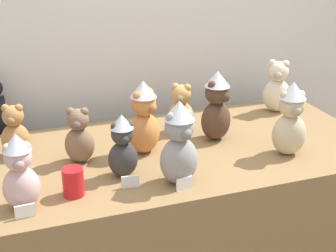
{
  "coord_description": "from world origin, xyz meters",
  "views": [
    {
      "loc": [
        -0.68,
        -1.68,
        1.69
      ],
      "look_at": [
        0.0,
        0.25,
        0.85
      ],
      "focal_mm": 53.89,
      "sensor_mm": 36.0,
      "label": 1
    }
  ],
  "objects_px": {
    "teddy_bear_ginger": "(144,118)",
    "teddy_bear_honey": "(181,110)",
    "teddy_bear_cream": "(277,88)",
    "teddy_bear_sand": "(290,120)",
    "teddy_bear_caramel": "(15,132)",
    "teddy_bear_blush": "(20,173)",
    "party_cup_red": "(73,182)",
    "display_table": "(168,220)",
    "teddy_bear_ash": "(179,144)",
    "teddy_bear_charcoal": "(123,147)",
    "teddy_bear_mocha": "(79,137)",
    "teddy_bear_cocoa": "(217,107)"
  },
  "relations": [
    {
      "from": "teddy_bear_blush",
      "to": "teddy_bear_cream",
      "type": "distance_m",
      "value": 1.48
    },
    {
      "from": "teddy_bear_honey",
      "to": "teddy_bear_cocoa",
      "type": "bearing_deg",
      "value": -15.44
    },
    {
      "from": "teddy_bear_cream",
      "to": "teddy_bear_mocha",
      "type": "height_order",
      "value": "teddy_bear_cream"
    },
    {
      "from": "teddy_bear_caramel",
      "to": "teddy_bear_honey",
      "type": "bearing_deg",
      "value": 18.28
    },
    {
      "from": "teddy_bear_caramel",
      "to": "party_cup_red",
      "type": "height_order",
      "value": "teddy_bear_caramel"
    },
    {
      "from": "teddy_bear_sand",
      "to": "display_table",
      "type": "bearing_deg",
      "value": 167.43
    },
    {
      "from": "teddy_bear_caramel",
      "to": "teddy_bear_ash",
      "type": "height_order",
      "value": "teddy_bear_ash"
    },
    {
      "from": "teddy_bear_ginger",
      "to": "teddy_bear_blush",
      "type": "bearing_deg",
      "value": 179.58
    },
    {
      "from": "teddy_bear_sand",
      "to": "teddy_bear_blush",
      "type": "distance_m",
      "value": 1.14
    },
    {
      "from": "teddy_bear_cocoa",
      "to": "teddy_bear_ash",
      "type": "distance_m",
      "value": 0.46
    },
    {
      "from": "teddy_bear_sand",
      "to": "teddy_bear_caramel",
      "type": "bearing_deg",
      "value": 171.83
    },
    {
      "from": "teddy_bear_cocoa",
      "to": "teddy_bear_caramel",
      "type": "height_order",
      "value": "teddy_bear_cocoa"
    },
    {
      "from": "teddy_bear_mocha",
      "to": "teddy_bear_ginger",
      "type": "bearing_deg",
      "value": 20.07
    },
    {
      "from": "teddy_bear_sand",
      "to": "teddy_bear_cocoa",
      "type": "xyz_separation_m",
      "value": [
        -0.23,
        0.26,
        0.0
      ]
    },
    {
      "from": "teddy_bear_sand",
      "to": "teddy_bear_honey",
      "type": "distance_m",
      "value": 0.53
    },
    {
      "from": "teddy_bear_blush",
      "to": "teddy_bear_charcoal",
      "type": "xyz_separation_m",
      "value": [
        0.4,
        0.12,
        -0.01
      ]
    },
    {
      "from": "teddy_bear_ginger",
      "to": "teddy_bear_honey",
      "type": "height_order",
      "value": "teddy_bear_ginger"
    },
    {
      "from": "teddy_bear_honey",
      "to": "teddy_bear_blush",
      "type": "distance_m",
      "value": 0.91
    },
    {
      "from": "teddy_bear_cream",
      "to": "teddy_bear_ash",
      "type": "bearing_deg",
      "value": -110.14
    },
    {
      "from": "teddy_bear_cream",
      "to": "teddy_bear_ash",
      "type": "relative_size",
      "value": 0.84
    },
    {
      "from": "display_table",
      "to": "teddy_bear_sand",
      "type": "height_order",
      "value": "teddy_bear_sand"
    },
    {
      "from": "teddy_bear_blush",
      "to": "teddy_bear_ash",
      "type": "bearing_deg",
      "value": 1.6
    },
    {
      "from": "teddy_bear_cocoa",
      "to": "teddy_bear_honey",
      "type": "relative_size",
      "value": 1.34
    },
    {
      "from": "teddy_bear_mocha",
      "to": "teddy_bear_ash",
      "type": "bearing_deg",
      "value": -23.12
    },
    {
      "from": "party_cup_red",
      "to": "teddy_bear_honey",
      "type": "bearing_deg",
      "value": 35.85
    },
    {
      "from": "teddy_bear_blush",
      "to": "teddy_bear_cream",
      "type": "relative_size",
      "value": 1.02
    },
    {
      "from": "teddy_bear_ginger",
      "to": "teddy_bear_caramel",
      "type": "bearing_deg",
      "value": 135.48
    },
    {
      "from": "teddy_bear_charcoal",
      "to": "teddy_bear_mocha",
      "type": "bearing_deg",
      "value": 128.74
    },
    {
      "from": "teddy_bear_charcoal",
      "to": "party_cup_red",
      "type": "relative_size",
      "value": 2.41
    },
    {
      "from": "teddy_bear_honey",
      "to": "party_cup_red",
      "type": "bearing_deg",
      "value": -113.17
    },
    {
      "from": "teddy_bear_ginger",
      "to": "party_cup_red",
      "type": "height_order",
      "value": "teddy_bear_ginger"
    },
    {
      "from": "teddy_bear_cocoa",
      "to": "teddy_bear_blush",
      "type": "height_order",
      "value": "teddy_bear_cocoa"
    },
    {
      "from": "display_table",
      "to": "teddy_bear_ginger",
      "type": "bearing_deg",
      "value": 166.91
    },
    {
      "from": "teddy_bear_honey",
      "to": "party_cup_red",
      "type": "height_order",
      "value": "teddy_bear_honey"
    },
    {
      "from": "teddy_bear_honey",
      "to": "teddy_bear_blush",
      "type": "relative_size",
      "value": 0.86
    },
    {
      "from": "display_table",
      "to": "teddy_bear_ash",
      "type": "relative_size",
      "value": 5.63
    },
    {
      "from": "teddy_bear_ginger",
      "to": "teddy_bear_sand",
      "type": "xyz_separation_m",
      "value": [
        0.59,
        -0.23,
        0.0
      ]
    },
    {
      "from": "teddy_bear_cream",
      "to": "teddy_bear_honey",
      "type": "bearing_deg",
      "value": -136.75
    },
    {
      "from": "teddy_bear_ginger",
      "to": "teddy_bear_cocoa",
      "type": "xyz_separation_m",
      "value": [
        0.36,
        0.03,
        0.0
      ]
    },
    {
      "from": "teddy_bear_blush",
      "to": "party_cup_red",
      "type": "distance_m",
      "value": 0.21
    },
    {
      "from": "teddy_bear_ginger",
      "to": "teddy_bear_honey",
      "type": "relative_size",
      "value": 1.33
    },
    {
      "from": "teddy_bear_cocoa",
      "to": "teddy_bear_ash",
      "type": "relative_size",
      "value": 0.98
    },
    {
      "from": "teddy_bear_honey",
      "to": "teddy_bear_mocha",
      "type": "height_order",
      "value": "teddy_bear_honey"
    },
    {
      "from": "teddy_bear_sand",
      "to": "party_cup_red",
      "type": "xyz_separation_m",
      "value": [
        -0.95,
        -0.04,
        -0.11
      ]
    },
    {
      "from": "teddy_bear_mocha",
      "to": "teddy_bear_cream",
      "type": "bearing_deg",
      "value": 33.51
    },
    {
      "from": "teddy_bear_charcoal",
      "to": "teddy_bear_ash",
      "type": "xyz_separation_m",
      "value": [
        0.19,
        -0.13,
        0.04
      ]
    },
    {
      "from": "teddy_bear_cream",
      "to": "teddy_bear_ginger",
      "type": "bearing_deg",
      "value": -129.05
    },
    {
      "from": "display_table",
      "to": "teddy_bear_charcoal",
      "type": "relative_size",
      "value": 7.23
    },
    {
      "from": "display_table",
      "to": "teddy_bear_blush",
      "type": "relative_size",
      "value": 6.61
    },
    {
      "from": "teddy_bear_mocha",
      "to": "teddy_bear_ash",
      "type": "xyz_separation_m",
      "value": [
        0.33,
        -0.31,
        0.05
      ]
    }
  ]
}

